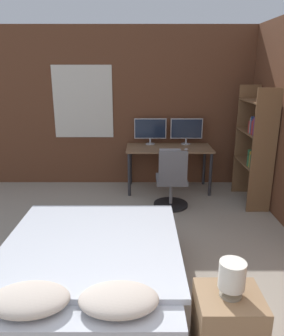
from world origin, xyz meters
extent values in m
cube|color=brown|center=(0.00, 4.31, 1.35)|extent=(12.00, 0.06, 2.70)
cube|color=silver|center=(-1.18, 4.27, 1.46)|extent=(1.01, 0.01, 1.22)
cube|color=#A3B2CC|center=(-1.18, 4.27, 1.46)|extent=(0.93, 0.01, 1.14)
cube|color=#2D2D33|center=(-0.62, 1.14, 0.11)|extent=(1.55, 1.91, 0.22)
cube|color=silver|center=(-0.62, 1.14, 0.34)|extent=(1.49, 1.85, 0.23)
cube|color=silver|center=(-0.62, 1.25, 0.48)|extent=(1.59, 1.60, 0.05)
ellipsoid|color=beige|center=(-0.92, 0.43, 0.52)|extent=(0.55, 0.38, 0.13)
ellipsoid|color=beige|center=(-0.32, 0.43, 0.52)|extent=(0.55, 0.38, 0.13)
cube|color=#997551|center=(0.44, 0.45, 0.27)|extent=(0.45, 0.40, 0.54)
cylinder|color=gray|center=(0.44, 0.45, 0.54)|extent=(0.15, 0.15, 0.01)
cylinder|color=gray|center=(0.44, 0.45, 0.58)|extent=(0.02, 0.02, 0.05)
cylinder|color=silver|center=(0.44, 0.45, 0.70)|extent=(0.18, 0.18, 0.19)
cube|color=#846042|center=(0.29, 3.90, 0.74)|extent=(1.42, 0.66, 0.03)
cylinder|color=#2D2D33|center=(-0.37, 3.62, 0.36)|extent=(0.05, 0.05, 0.72)
cylinder|color=#2D2D33|center=(0.95, 3.62, 0.36)|extent=(0.05, 0.05, 0.72)
cylinder|color=#2D2D33|center=(-0.37, 4.19, 0.36)|extent=(0.05, 0.05, 0.72)
cylinder|color=#2D2D33|center=(0.95, 4.19, 0.36)|extent=(0.05, 0.05, 0.72)
cylinder|color=#B7B7BC|center=(-0.02, 4.14, 0.76)|extent=(0.16, 0.16, 0.01)
cylinder|color=#B7B7BC|center=(-0.02, 4.14, 0.81)|extent=(0.03, 0.03, 0.09)
cube|color=#B7B7BC|center=(-0.02, 4.14, 1.03)|extent=(0.55, 0.03, 0.35)
cube|color=#192338|center=(-0.02, 4.12, 1.03)|extent=(0.52, 0.00, 0.32)
cylinder|color=#B7B7BC|center=(0.60, 4.14, 0.76)|extent=(0.16, 0.16, 0.01)
cylinder|color=#B7B7BC|center=(0.60, 4.14, 0.81)|extent=(0.03, 0.03, 0.09)
cube|color=#B7B7BC|center=(0.60, 4.14, 1.03)|extent=(0.55, 0.03, 0.35)
cube|color=#192338|center=(0.60, 4.12, 1.03)|extent=(0.52, 0.00, 0.32)
cube|color=#B7B7BC|center=(0.29, 3.68, 0.76)|extent=(0.34, 0.13, 0.02)
ellipsoid|color=#B7B7BC|center=(0.55, 3.68, 0.77)|extent=(0.07, 0.05, 0.04)
cylinder|color=black|center=(0.28, 3.20, 0.02)|extent=(0.52, 0.52, 0.04)
cylinder|color=gray|center=(0.28, 3.20, 0.21)|extent=(0.05, 0.05, 0.35)
cube|color=slate|center=(0.28, 3.20, 0.42)|extent=(0.45, 0.45, 0.07)
cube|color=slate|center=(0.28, 3.00, 0.69)|extent=(0.41, 0.05, 0.45)
cube|color=brown|center=(1.53, 2.99, 0.89)|extent=(0.34, 0.02, 1.77)
cube|color=brown|center=(1.53, 3.80, 0.89)|extent=(0.34, 0.02, 1.77)
cube|color=brown|center=(1.53, 3.39, 0.62)|extent=(0.34, 0.79, 0.02)
cube|color=brown|center=(1.53, 3.39, 1.10)|extent=(0.34, 0.79, 0.02)
cube|color=brown|center=(1.53, 3.39, 1.56)|extent=(0.34, 0.79, 0.02)
cube|color=#7A387F|center=(1.53, 3.02, 0.76)|extent=(0.28, 0.03, 0.25)
cube|color=#2D4784|center=(1.53, 3.06, 0.76)|extent=(0.28, 0.04, 0.26)
cube|color=#337042|center=(1.53, 3.10, 0.73)|extent=(0.28, 0.03, 0.20)
cube|color=gold|center=(1.53, 3.13, 0.75)|extent=(0.28, 0.03, 0.24)
cube|color=#337042|center=(1.53, 3.18, 0.72)|extent=(0.28, 0.04, 0.17)
cube|color=#337042|center=(1.53, 3.22, 0.75)|extent=(0.28, 0.04, 0.25)
cube|color=#337042|center=(1.53, 3.02, 1.22)|extent=(0.28, 0.03, 0.21)
cube|color=#28282D|center=(1.53, 3.06, 1.20)|extent=(0.28, 0.02, 0.19)
cube|color=#7A387F|center=(1.53, 3.09, 1.24)|extent=(0.28, 0.04, 0.25)
cube|color=#B2332D|center=(1.53, 3.14, 1.22)|extent=(0.28, 0.02, 0.23)
cube|color=#B2332D|center=(1.53, 3.18, 1.21)|extent=(0.28, 0.03, 0.19)
cube|color=#2D4784|center=(1.53, 3.22, 1.24)|extent=(0.28, 0.03, 0.25)
cube|color=#BCB29E|center=(1.53, 3.26, 1.22)|extent=(0.28, 0.02, 0.23)
cube|color=#B2332D|center=(1.53, 3.31, 1.20)|extent=(0.28, 0.04, 0.17)
camera|label=1|loc=(-0.16, -1.43, 2.02)|focal=35.00mm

